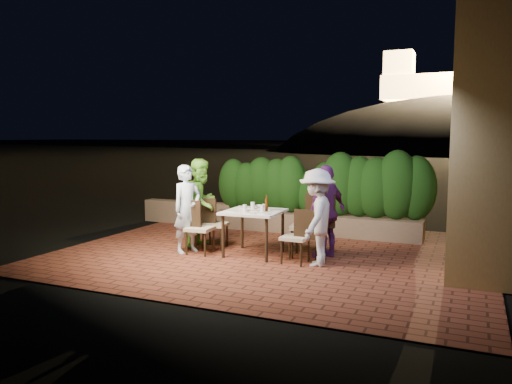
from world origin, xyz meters
The scene contains 32 objects.
ground centered at (0.00, 0.00, -0.02)m, with size 400.00×400.00×0.00m, color black.
terrace_floor centered at (0.00, 0.50, -0.07)m, with size 7.00×6.00×0.15m, color brown.
building_wall centered at (3.60, 2.00, 2.50)m, with size 1.60×5.00×5.00m, color olive.
window_pane centered at (2.82, 1.50, 2.00)m, with size 0.08×1.00×1.40m, color black.
window_frame centered at (2.81, 1.50, 2.00)m, with size 0.06×1.15×1.55m, color black.
planter centered at (0.20, 2.30, 0.20)m, with size 4.20×0.55×0.40m, color #79644D.
hedge centered at (0.20, 2.30, 0.95)m, with size 4.00×0.70×1.10m, color #153B10, non-canonical shape.
parapet centered at (-2.80, 2.30, 0.25)m, with size 2.20×0.30×0.50m, color #79644D.
hill centered at (2.00, 60.00, -4.00)m, with size 52.00×40.00×22.00m, color black.
fortress centered at (2.00, 60.00, 10.50)m, with size 26.00×8.00×8.00m, color #FFCC7A, non-canonical shape.
dining_table centered at (-0.23, 0.12, 0.38)m, with size 0.92×0.92×0.75m, color white, non-canonical shape.
plate_nw centered at (-0.53, -0.08, 0.76)m, with size 0.20×0.20×0.01m, color white.
plate_sw centered at (-0.49, 0.35, 0.76)m, with size 0.21×0.21×0.01m, color white.
plate_ne centered at (0.07, -0.13, 0.76)m, with size 0.23×0.23×0.01m, color white.
plate_se centered at (0.07, 0.33, 0.76)m, with size 0.24×0.24×0.01m, color white.
plate_centre centered at (-0.21, 0.10, 0.76)m, with size 0.22×0.22×0.01m, color white.
plate_front centered at (-0.15, -0.17, 0.76)m, with size 0.23×0.23×0.01m, color white.
glass_nw centered at (-0.31, -0.05, 0.81)m, with size 0.07×0.07×0.12m, color silver.
glass_sw centered at (-0.32, 0.29, 0.81)m, with size 0.07×0.07×0.12m, color silver.
glass_ne centered at (-0.04, 0.05, 0.81)m, with size 0.06×0.06×0.11m, color silver.
glass_se centered at (-0.10, 0.25, 0.80)m, with size 0.06×0.06×0.10m, color silver.
beer_bottle centered at (0.00, 0.13, 0.89)m, with size 0.05×0.05×0.27m, color #44250B, non-canonical shape.
bowl centered at (-0.25, 0.45, 0.77)m, with size 0.18×0.18×0.05m, color white.
chair_left_front centered at (-1.09, -0.16, 0.45)m, with size 0.42×0.42×0.90m, color black, non-canonical shape.
chair_left_back centered at (-1.07, 0.35, 0.44)m, with size 0.41×0.41×0.88m, color black, non-canonical shape.
chair_right_front centered at (0.59, -0.13, 0.43)m, with size 0.40×0.40×0.85m, color black, non-canonical shape.
chair_right_back centered at (0.62, 0.35, 0.53)m, with size 0.49×0.49×1.05m, color black, non-canonical shape.
diner_blue centered at (-1.34, -0.16, 0.75)m, with size 0.55×0.36×1.50m, color #C2E0FA.
diner_green centered at (-1.36, 0.37, 0.79)m, with size 0.77×0.60×1.58m, color #78D342.
diner_white centered at (0.93, -0.11, 0.75)m, with size 0.96×0.55×1.49m, color silver.
diner_purple centered at (0.94, 0.43, 0.76)m, with size 0.89×0.37×1.52m, color #5B2267.
parapet_lamp centered at (-2.45, 2.30, 0.57)m, with size 0.10×0.10×0.14m, color orange.
Camera 1 is at (3.08, -7.38, 1.99)m, focal length 35.00 mm.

